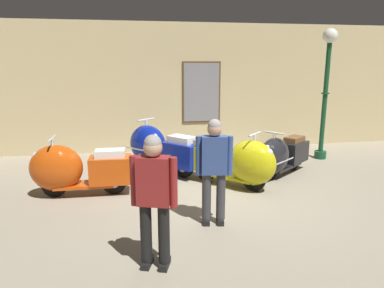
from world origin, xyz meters
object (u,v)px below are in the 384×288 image
(scooter_2, at_px, (238,162))
(visitor_1, at_px, (214,165))
(scooter_1, at_px, (158,148))
(visitor_0, at_px, (154,193))
(scooter_3, at_px, (280,155))
(lamppost, at_px, (326,81))
(scooter_0, at_px, (73,169))

(scooter_2, distance_m, visitor_1, 1.69)
(scooter_1, bearing_deg, visitor_0, 132.79)
(scooter_1, distance_m, visitor_0, 3.73)
(scooter_1, bearing_deg, scooter_3, -150.31)
(scooter_1, bearing_deg, visitor_1, 149.97)
(scooter_3, relative_size, visitor_1, 1.00)
(scooter_1, distance_m, lamppost, 4.26)
(visitor_0, xyz_separation_m, visitor_1, (0.91, 0.98, -0.01))
(scooter_3, distance_m, visitor_1, 2.71)
(scooter_1, distance_m, visitor_1, 2.81)
(scooter_1, relative_size, visitor_0, 1.09)
(scooter_2, height_order, visitor_1, visitor_1)
(scooter_3, height_order, visitor_1, visitor_1)
(scooter_0, xyz_separation_m, visitor_0, (1.25, -2.49, 0.42))
(lamppost, bearing_deg, scooter_3, -143.75)
(scooter_2, xyz_separation_m, scooter_3, (1.06, 0.49, -0.05))
(scooter_0, distance_m, scooter_3, 4.03)
(scooter_3, bearing_deg, scooter_1, -55.40)
(scooter_3, relative_size, visitor_0, 0.99)
(lamppost, bearing_deg, scooter_2, -147.98)
(scooter_1, relative_size, scooter_2, 1.06)
(scooter_0, height_order, scooter_3, scooter_0)
(lamppost, bearing_deg, visitor_0, -136.90)
(scooter_0, relative_size, visitor_0, 1.12)
(visitor_1, bearing_deg, scooter_1, 21.38)
(scooter_1, bearing_deg, lamppost, -127.30)
(scooter_1, height_order, visitor_1, visitor_1)
(scooter_0, height_order, visitor_0, visitor_0)
(visitor_0, bearing_deg, visitor_1, -24.45)
(scooter_2, height_order, scooter_3, scooter_2)
(scooter_1, relative_size, visitor_1, 1.10)
(scooter_1, xyz_separation_m, visitor_0, (-0.32, -3.70, 0.39))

